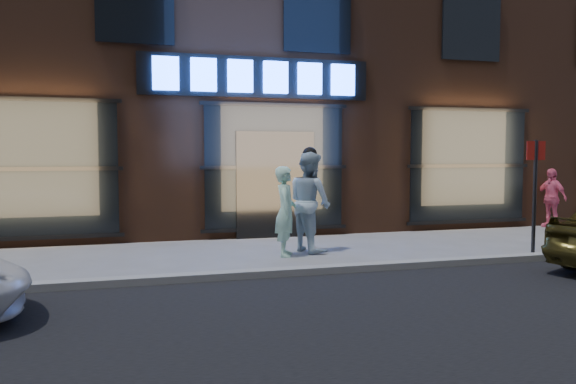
% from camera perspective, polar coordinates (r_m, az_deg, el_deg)
% --- Properties ---
extents(ground, '(90.00, 90.00, 0.00)m').
position_cam_1_polar(ground, '(9.14, 4.92, -8.17)').
color(ground, slate).
rests_on(ground, ground).
extents(curb, '(60.00, 0.25, 0.12)m').
position_cam_1_polar(curb, '(9.12, 4.92, -7.80)').
color(curb, gray).
rests_on(curb, ground).
extents(storefront_building, '(30.20, 8.28, 10.30)m').
position_cam_1_polar(storefront_building, '(16.95, -4.87, 14.95)').
color(storefront_building, '#54301E').
rests_on(storefront_building, ground).
extents(man_bowtie, '(0.56, 0.70, 1.67)m').
position_cam_1_polar(man_bowtie, '(10.43, -0.25, -1.98)').
color(man_bowtie, '#BFFBD8').
rests_on(man_bowtie, ground).
extents(man_cap, '(0.99, 1.12, 1.94)m').
position_cam_1_polar(man_cap, '(10.92, 2.22, -1.00)').
color(man_cap, silver).
rests_on(man_cap, ground).
extents(passerby, '(0.53, 0.95, 1.53)m').
position_cam_1_polar(passerby, '(16.00, 25.14, -0.54)').
color(passerby, '#F8668C').
rests_on(passerby, ground).
extents(sign_post, '(0.34, 0.09, 2.16)m').
position_cam_1_polar(sign_post, '(11.12, 23.79, 0.46)').
color(sign_post, '#262628').
rests_on(sign_post, ground).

